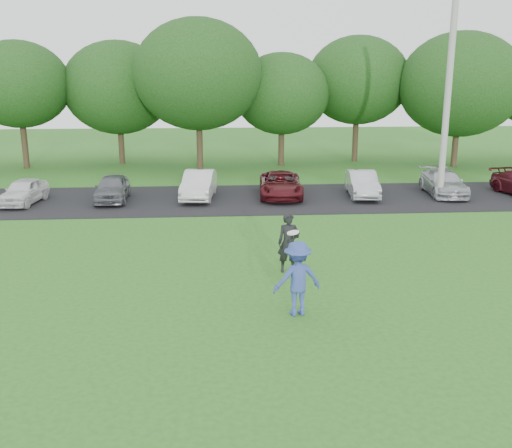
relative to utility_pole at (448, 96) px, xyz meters
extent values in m
plane|color=#2B691E|center=(-8.83, -11.99, -4.58)|extent=(100.00, 100.00, 0.00)
cube|color=black|center=(-8.83, 1.01, -4.56)|extent=(32.00, 6.50, 0.03)
cylinder|color=#A4A39E|center=(0.00, 0.00, 0.00)|extent=(0.28, 0.28, 9.15)
imported|color=#37499B|center=(-8.12, -11.93, -3.69)|extent=(1.26, 0.89, 1.77)
cylinder|color=white|center=(-8.27, -12.16, -2.53)|extent=(0.27, 0.27, 0.09)
imported|color=black|center=(-7.94, -8.94, -3.72)|extent=(0.64, 0.44, 1.71)
cube|color=black|center=(-7.76, -9.12, -3.47)|extent=(0.14, 0.11, 0.10)
imported|color=silver|center=(-18.24, 0.67, -4.01)|extent=(1.62, 3.27, 1.07)
imported|color=slate|center=(-14.51, 1.00, -3.97)|extent=(1.48, 3.42, 1.15)
imported|color=silver|center=(-10.70, 1.26, -3.93)|extent=(1.68, 3.85, 1.23)
imported|color=#4E1116|center=(-6.98, 1.30, -3.98)|extent=(2.18, 4.22, 1.14)
imported|color=#B7BBBF|center=(-3.24, 1.10, -3.97)|extent=(1.58, 3.61, 1.15)
imported|color=#AFB1B7|center=(0.64, 1.24, -3.99)|extent=(1.91, 3.97, 1.11)
cylinder|color=#38281C|center=(-21.33, 11.01, -3.23)|extent=(0.36, 0.36, 2.70)
ellipsoid|color=#214C19|center=(-21.33, 11.01, 0.35)|extent=(5.94, 5.94, 5.05)
cylinder|color=#38281C|center=(-15.83, 12.41, -3.48)|extent=(0.36, 0.36, 2.20)
ellipsoid|color=#214C19|center=(-15.83, 12.41, 0.13)|extent=(6.68, 6.68, 5.68)
cylinder|color=#38281C|center=(-10.83, 9.61, -3.23)|extent=(0.36, 0.36, 2.70)
ellipsoid|color=#214C19|center=(-10.83, 9.61, 0.91)|extent=(7.42, 7.42, 6.31)
cylinder|color=#38281C|center=(-5.83, 11.01, -3.48)|extent=(0.36, 0.36, 2.20)
ellipsoid|color=#214C19|center=(-5.83, 11.01, -0.22)|extent=(5.76, 5.76, 4.90)
cylinder|color=#38281C|center=(-0.83, 12.41, -3.23)|extent=(0.36, 0.36, 2.70)
ellipsoid|color=#214C19|center=(-0.83, 12.41, 0.56)|extent=(6.50, 6.50, 5.53)
cylinder|color=#38281C|center=(4.67, 9.61, -3.48)|extent=(0.36, 0.36, 2.20)
ellipsoid|color=#214C19|center=(4.67, 9.61, 0.34)|extent=(7.24, 7.24, 6.15)
camera|label=1|loc=(-9.98, -24.20, 0.82)|focal=40.00mm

